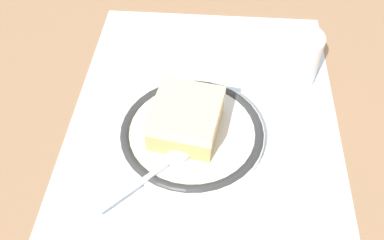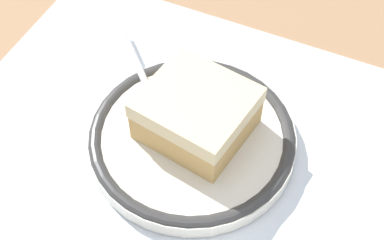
% 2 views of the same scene
% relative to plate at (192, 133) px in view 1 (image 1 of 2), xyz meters
% --- Properties ---
extents(ground_plane, '(2.40, 2.40, 0.00)m').
position_rel_plate_xyz_m(ground_plane, '(0.02, -0.01, -0.01)').
color(ground_plane, '#9E7551').
extents(placemat, '(0.47, 0.34, 0.00)m').
position_rel_plate_xyz_m(placemat, '(0.02, -0.01, -0.01)').
color(placemat, silver).
rests_on(placemat, ground_plane).
extents(plate, '(0.18, 0.18, 0.02)m').
position_rel_plate_xyz_m(plate, '(0.00, 0.00, 0.00)').
color(plate, silver).
rests_on(plate, placemat).
extents(cake_slice, '(0.09, 0.09, 0.04)m').
position_rel_plate_xyz_m(cake_slice, '(0.00, 0.01, 0.03)').
color(cake_slice, tan).
rests_on(cake_slice, plate).
extents(spoon, '(0.11, 0.11, 0.01)m').
position_rel_plate_xyz_m(spoon, '(-0.06, 0.03, 0.01)').
color(spoon, silver).
rests_on(spoon, plate).
extents(cup, '(0.07, 0.07, 0.07)m').
position_rel_plate_xyz_m(cup, '(0.12, -0.13, 0.02)').
color(cup, white).
rests_on(cup, placemat).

